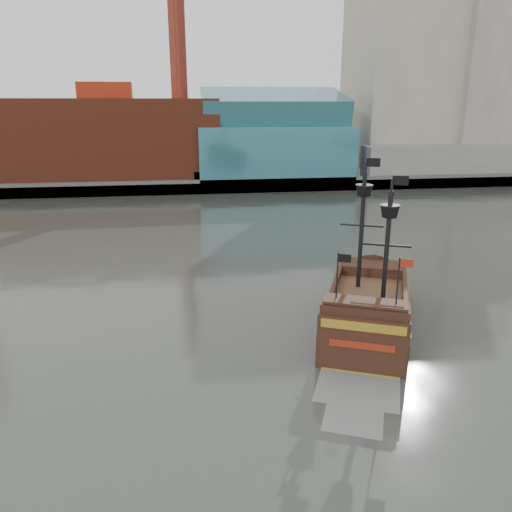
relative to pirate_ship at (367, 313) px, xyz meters
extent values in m
plane|color=#2B2E29|center=(-5.11, -2.47, -1.21)|extent=(400.00, 400.00, 0.00)
cube|color=slate|center=(-5.11, 89.53, -0.21)|extent=(220.00, 60.00, 2.00)
cube|color=#4C4C49|center=(-5.11, 60.03, 0.09)|extent=(220.00, 1.00, 2.60)
cube|color=maroon|center=(-27.11, 69.53, 8.29)|extent=(42.00, 18.00, 15.00)
cube|color=#2C6A77|center=(4.89, 67.53, 5.79)|extent=(30.00, 16.00, 10.00)
cube|color=#A39D87|center=(34.89, 77.53, 23.79)|extent=(20.00, 22.00, 46.00)
cube|color=#9D9383|center=(52.89, 73.53, 19.79)|extent=(18.00, 18.00, 38.00)
cube|color=#A39D87|center=(44.89, 94.53, 26.79)|extent=(24.00, 20.00, 52.00)
cube|color=slate|center=(42.89, 63.53, 3.79)|extent=(40.00, 6.00, 6.00)
cylinder|color=maroon|center=(-13.11, 71.53, 26.79)|extent=(3.20, 3.20, 22.00)
cube|color=#2C6A77|center=(4.89, 67.53, 13.79)|extent=(28.00, 14.94, 8.78)
cube|color=black|center=(0.13, 0.29, -0.52)|extent=(10.72, 14.85, 2.97)
cube|color=#4E371C|center=(0.13, 0.29, 1.13)|extent=(9.65, 13.37, 0.34)
cube|color=black|center=(2.32, 5.32, 1.53)|extent=(5.55, 4.46, 1.14)
cube|color=black|center=(-2.25, -5.15, 1.99)|extent=(5.70, 3.85, 2.06)
cube|color=black|center=(-2.67, -6.12, 0.16)|extent=(5.24, 2.50, 4.57)
cube|color=olive|center=(-2.74, -6.26, 1.99)|extent=(4.75, 2.14, 0.57)
cube|color=maroon|center=(-2.74, -6.26, 0.73)|extent=(3.70, 1.68, 0.46)
cylinder|color=black|center=(-0.03, 2.23, 5.76)|extent=(0.42, 0.42, 8.91)
cylinder|color=black|center=(0.25, -2.01, 5.42)|extent=(0.42, 0.42, 8.23)
cone|color=black|center=(-0.03, 2.23, 8.85)|extent=(1.65, 1.65, 0.80)
cone|color=black|center=(0.25, -2.01, 8.16)|extent=(1.65, 1.65, 0.80)
cube|color=black|center=(0.45, 2.02, 10.90)|extent=(0.96, 0.44, 0.63)
cube|color=black|center=(0.72, -2.21, 10.22)|extent=(0.96, 0.44, 0.63)
cube|color=gray|center=(-3.44, -7.88, -1.20)|extent=(6.10, 5.71, 0.02)
camera|label=1|loc=(-13.19, -32.69, 15.01)|focal=35.00mm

